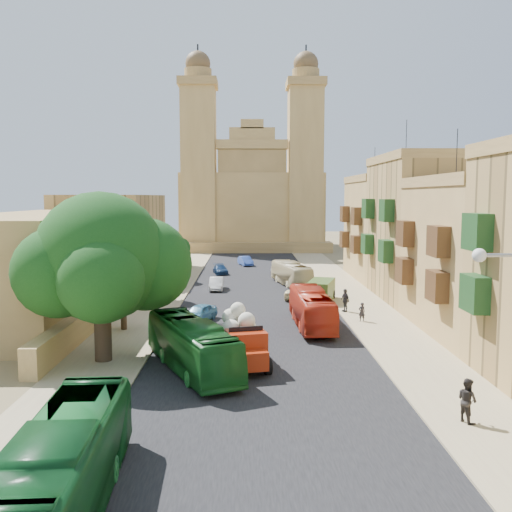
{
  "coord_description": "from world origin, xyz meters",
  "views": [
    {
      "loc": [
        -0.83,
        -29.55,
        9.83
      ],
      "look_at": [
        0.0,
        26.0,
        4.0
      ],
      "focal_mm": 40.0,
      "sensor_mm": 36.0,
      "label": 1
    }
  ],
  "objects_px": {
    "bus_green_north": "(192,345)",
    "car_dkblue": "(220,269)",
    "street_tree_b": "(150,261)",
    "car_cream": "(303,292)",
    "bus_cream_east": "(291,274)",
    "pedestrian_b": "(467,400)",
    "bus_green_south": "(62,470)",
    "red_truck": "(241,338)",
    "car_blue_b": "(245,261)",
    "ficus_tree": "(102,262)",
    "street_tree_a": "(123,291)",
    "pedestrian_a": "(362,312)",
    "church": "(252,198)",
    "bus_red_east": "(312,308)",
    "pedestrian_c": "(345,300)",
    "car_white_b": "(280,266)",
    "street_tree_d": "(180,248)",
    "car_white_a": "(216,284)",
    "car_blue_a": "(199,313)",
    "olive_pickup": "(321,291)",
    "street_tree_c": "(168,252)"
  },
  "relations": [
    {
      "from": "street_tree_b",
      "to": "street_tree_c",
      "type": "xyz_separation_m",
      "value": [
        0.0,
        12.0,
        -0.31
      ]
    },
    {
      "from": "street_tree_d",
      "to": "car_cream",
      "type": "relative_size",
      "value": 0.83
    },
    {
      "from": "church",
      "to": "pedestrian_b",
      "type": "bearing_deg",
      "value": -84.07
    },
    {
      "from": "street_tree_d",
      "to": "car_blue_a",
      "type": "height_order",
      "value": "street_tree_d"
    },
    {
      "from": "car_white_a",
      "to": "street_tree_a",
      "type": "bearing_deg",
      "value": -109.03
    },
    {
      "from": "street_tree_b",
      "to": "pedestrian_b",
      "type": "distance_m",
      "value": 35.19
    },
    {
      "from": "church",
      "to": "pedestrian_c",
      "type": "bearing_deg",
      "value": -82.91
    },
    {
      "from": "red_truck",
      "to": "car_white_b",
      "type": "xyz_separation_m",
      "value": [
        4.69,
        41.26,
        -0.86
      ]
    },
    {
      "from": "car_cream",
      "to": "car_dkblue",
      "type": "distance_m",
      "value": 19.96
    },
    {
      "from": "olive_pickup",
      "to": "pedestrian_b",
      "type": "xyz_separation_m",
      "value": [
        2.66,
        -29.1,
        0.03
      ]
    },
    {
      "from": "pedestrian_b",
      "to": "car_blue_b",
      "type": "bearing_deg",
      "value": -14.0
    },
    {
      "from": "street_tree_a",
      "to": "car_blue_a",
      "type": "height_order",
      "value": "street_tree_a"
    },
    {
      "from": "street_tree_a",
      "to": "pedestrian_b",
      "type": "xyz_separation_m",
      "value": [
        18.75,
        -17.65,
        -1.93
      ]
    },
    {
      "from": "street_tree_b",
      "to": "car_blue_b",
      "type": "height_order",
      "value": "street_tree_b"
    },
    {
      "from": "street_tree_a",
      "to": "street_tree_c",
      "type": "xyz_separation_m",
      "value": [
        0.0,
        24.0,
        0.55
      ]
    },
    {
      "from": "bus_cream_east",
      "to": "pedestrian_b",
      "type": "distance_m",
      "value": 38.94
    },
    {
      "from": "street_tree_b",
      "to": "car_blue_b",
      "type": "relative_size",
      "value": 1.42
    },
    {
      "from": "olive_pickup",
      "to": "ficus_tree",
      "type": "bearing_deg",
      "value": -128.55
    },
    {
      "from": "bus_green_north",
      "to": "car_dkblue",
      "type": "distance_m",
      "value": 40.35
    },
    {
      "from": "bus_green_south",
      "to": "church",
      "type": "bearing_deg",
      "value": 83.19
    },
    {
      "from": "bus_cream_east",
      "to": "pedestrian_b",
      "type": "bearing_deg",
      "value": 84.12
    },
    {
      "from": "street_tree_a",
      "to": "pedestrian_a",
      "type": "relative_size",
      "value": 2.88
    },
    {
      "from": "car_blue_a",
      "to": "car_blue_b",
      "type": "relative_size",
      "value": 0.99
    },
    {
      "from": "street_tree_a",
      "to": "car_blue_b",
      "type": "height_order",
      "value": "street_tree_a"
    },
    {
      "from": "bus_red_east",
      "to": "pedestrian_c",
      "type": "relative_size",
      "value": 5.08
    },
    {
      "from": "car_blue_a",
      "to": "car_white_b",
      "type": "relative_size",
      "value": 0.97
    },
    {
      "from": "ficus_tree",
      "to": "pedestrian_b",
      "type": "distance_m",
      "value": 21.17
    },
    {
      "from": "church",
      "to": "car_dkblue",
      "type": "xyz_separation_m",
      "value": [
        -4.29,
        -36.26,
        -8.94
      ]
    },
    {
      "from": "street_tree_b",
      "to": "bus_green_south",
      "type": "xyz_separation_m",
      "value": [
        3.5,
        -36.88,
        -2.25
      ]
    },
    {
      "from": "street_tree_c",
      "to": "bus_cream_east",
      "type": "xyz_separation_m",
      "value": [
        14.02,
        -3.0,
        -2.18
      ]
    },
    {
      "from": "bus_green_south",
      "to": "car_blue_a",
      "type": "height_order",
      "value": "bus_green_south"
    },
    {
      "from": "car_white_a",
      "to": "church",
      "type": "bearing_deg",
      "value": 84.3
    },
    {
      "from": "bus_green_south",
      "to": "car_white_b",
      "type": "bearing_deg",
      "value": 77.38
    },
    {
      "from": "car_white_a",
      "to": "car_cream",
      "type": "bearing_deg",
      "value": -33.26
    },
    {
      "from": "street_tree_a",
      "to": "car_dkblue",
      "type": "distance_m",
      "value": 30.97
    },
    {
      "from": "church",
      "to": "pedestrian_a",
      "type": "relative_size",
      "value": 23.98
    },
    {
      "from": "ficus_tree",
      "to": "street_tree_b",
      "type": "relative_size",
      "value": 1.81
    },
    {
      "from": "car_blue_b",
      "to": "bus_green_north",
      "type": "bearing_deg",
      "value": -108.66
    },
    {
      "from": "car_blue_b",
      "to": "pedestrian_b",
      "type": "xyz_separation_m",
      "value": [
        9.88,
        -56.9,
        0.33
      ]
    },
    {
      "from": "street_tree_b",
      "to": "red_truck",
      "type": "xyz_separation_m",
      "value": [
        8.78,
        -20.88,
        -2.21
      ]
    },
    {
      "from": "car_dkblue",
      "to": "pedestrian_b",
      "type": "bearing_deg",
      "value": -85.14
    },
    {
      "from": "red_truck",
      "to": "street_tree_b",
      "type": "bearing_deg",
      "value": 112.81
    },
    {
      "from": "ficus_tree",
      "to": "red_truck",
      "type": "bearing_deg",
      "value": -6.21
    },
    {
      "from": "bus_green_south",
      "to": "ficus_tree",
      "type": "bearing_deg",
      "value": 97.04
    },
    {
      "from": "street_tree_b",
      "to": "street_tree_d",
      "type": "bearing_deg",
      "value": 90.0
    },
    {
      "from": "car_cream",
      "to": "car_white_b",
      "type": "relative_size",
      "value": 1.25
    },
    {
      "from": "street_tree_a",
      "to": "street_tree_b",
      "type": "xyz_separation_m",
      "value": [
        0.0,
        12.0,
        0.86
      ]
    },
    {
      "from": "car_blue_b",
      "to": "pedestrian_b",
      "type": "height_order",
      "value": "pedestrian_b"
    },
    {
      "from": "street_tree_d",
      "to": "car_blue_b",
      "type": "relative_size",
      "value": 1.07
    },
    {
      "from": "street_tree_b",
      "to": "car_cream",
      "type": "relative_size",
      "value": 1.11
    }
  ]
}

